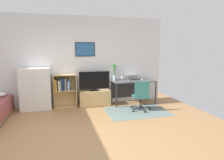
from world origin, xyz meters
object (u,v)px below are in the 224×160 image
object	(u,v)px
laptop	(134,78)
tv_stand	(95,98)
dresser	(35,89)
bamboo_vase	(114,72)
wine_glass	(122,77)
television	(95,81)
computer_mouse	(142,80)
office_chair	(141,95)
desk	(132,84)
bookshelf	(64,88)

from	to	relation	value
laptop	tv_stand	bearing A→B (deg)	-177.03
dresser	bamboo_vase	bearing A→B (deg)	2.11
laptop	wine_glass	distance (m)	0.48
dresser	television	world-z (taller)	dresser
bamboo_vase	computer_mouse	bearing A→B (deg)	-12.44
dresser	wine_glass	xyz separation A→B (m)	(2.51, -0.15, 0.27)
office_chair	computer_mouse	size ratio (longest dim) A/B	8.27
tv_stand	office_chair	bearing A→B (deg)	-38.50
desk	laptop	distance (m)	0.20
television	computer_mouse	xyz separation A→B (m)	(1.51, -0.10, -0.00)
bamboo_vase	wine_glass	size ratio (longest dim) A/B	2.90
dresser	laptop	xyz separation A→B (m)	(2.96, 0.01, 0.20)
desk	television	bearing A→B (deg)	179.46
television	office_chair	size ratio (longest dim) A/B	1.07
bookshelf	laptop	size ratio (longest dim) A/B	2.36
tv_stand	desk	bearing A→B (deg)	-1.59
bookshelf	computer_mouse	xyz separation A→B (m)	(2.43, -0.16, 0.17)
computer_mouse	bamboo_vase	world-z (taller)	bamboo_vase
office_chair	desk	bearing A→B (deg)	97.68
laptop	computer_mouse	distance (m)	0.28
bookshelf	office_chair	world-z (taller)	bookshelf
computer_mouse	office_chair	bearing A→B (deg)	-115.07
desk	dresser	bearing A→B (deg)	179.63
computer_mouse	bamboo_vase	distance (m)	0.92
bookshelf	wine_glass	distance (m)	1.77
television	office_chair	bearing A→B (deg)	-37.80
television	laptop	bearing A→B (deg)	0.80
computer_mouse	tv_stand	bearing A→B (deg)	175.54
office_chair	bookshelf	bearing A→B (deg)	167.64
television	office_chair	world-z (taller)	television
bookshelf	bamboo_vase	bearing A→B (deg)	0.92
television	wine_glass	xyz separation A→B (m)	(0.82, -0.15, 0.11)
desk	tv_stand	bearing A→B (deg)	178.41
office_chair	bamboo_vase	world-z (taller)	bamboo_vase
dresser	television	xyz separation A→B (m)	(1.69, -0.01, 0.16)
television	desk	bearing A→B (deg)	-0.54
tv_stand	bamboo_vase	bearing A→B (deg)	6.23
office_chair	bamboo_vase	distance (m)	1.23
office_chair	laptop	distance (m)	0.98
bookshelf	dresser	bearing A→B (deg)	-175.49
bookshelf	desk	world-z (taller)	bookshelf
office_chair	dresser	bearing A→B (deg)	175.03
dresser	office_chair	bearing A→B (deg)	-17.51
bookshelf	laptop	bearing A→B (deg)	-1.34
tv_stand	wine_glass	distance (m)	1.06
bookshelf	wine_glass	size ratio (longest dim) A/B	5.43
bookshelf	tv_stand	world-z (taller)	bookshelf
tv_stand	bamboo_vase	distance (m)	1.02
bamboo_vase	laptop	bearing A→B (deg)	-7.08
television	tv_stand	bearing A→B (deg)	90.00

